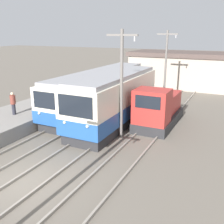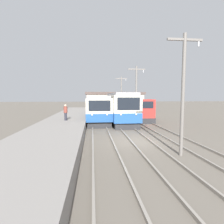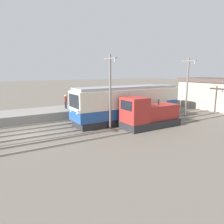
{
  "view_description": "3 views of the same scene",
  "coord_description": "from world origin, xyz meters",
  "views": [
    {
      "loc": [
        8.2,
        -7.65,
        6.6
      ],
      "look_at": [
        0.94,
        7.24,
        1.55
      ],
      "focal_mm": 42.0,
      "sensor_mm": 36.0,
      "label": 1
    },
    {
      "loc": [
        -3.33,
        -12.71,
        3.38
      ],
      "look_at": [
        -1.13,
        6.84,
        1.61
      ],
      "focal_mm": 28.0,
      "sensor_mm": 36.0,
      "label": 2
    },
    {
      "loc": [
        18.78,
        -3.28,
        5.42
      ],
      "look_at": [
        1.46,
        7.36,
        1.51
      ],
      "focal_mm": 35.0,
      "sensor_mm": 36.0,
      "label": 3
    }
  ],
  "objects": [
    {
      "name": "track_center",
      "position": [
        0.2,
        0.0,
        0.07
      ],
      "size": [
        1.54,
        60.0,
        0.14
      ],
      "color": "gray",
      "rests_on": "ground"
    },
    {
      "name": "person_on_platform",
      "position": [
        -6.07,
        5.48,
        1.81
      ],
      "size": [
        0.38,
        0.38,
        1.64
      ],
      "color": "#282833",
      "rests_on": "platform_left"
    },
    {
      "name": "track_left",
      "position": [
        -2.6,
        0.0,
        0.07
      ],
      "size": [
        1.54,
        60.0,
        0.14
      ],
      "color": "gray",
      "rests_on": "ground"
    },
    {
      "name": "commuter_train_left",
      "position": [
        -2.6,
        12.17,
        1.61
      ],
      "size": [
        2.84,
        14.28,
        3.45
      ],
      "color": "#28282B",
      "rests_on": "ground"
    },
    {
      "name": "shunting_locomotive",
      "position": [
        3.2,
        10.37,
        1.21
      ],
      "size": [
        2.4,
        5.87,
        3.0
      ],
      "color": "#28282B",
      "rests_on": "ground"
    },
    {
      "name": "commuter_train_center",
      "position": [
        0.2,
        9.22,
        1.75
      ],
      "size": [
        2.84,
        10.46,
        3.78
      ],
      "color": "#28282B",
      "rests_on": "ground"
    },
    {
      "name": "track_right",
      "position": [
        3.2,
        0.0,
        0.07
      ],
      "size": [
        1.54,
        60.0,
        0.14
      ],
      "color": "gray",
      "rests_on": "ground"
    },
    {
      "name": "catenary_mast_mid",
      "position": [
        1.71,
        7.02,
        3.72
      ],
      "size": [
        2.0,
        0.2,
        6.8
      ],
      "color": "slate",
      "rests_on": "ground"
    },
    {
      "name": "catenary_mast_near",
      "position": [
        1.71,
        -3.44,
        3.72
      ],
      "size": [
        2.0,
        0.2,
        6.8
      ],
      "color": "slate",
      "rests_on": "ground"
    },
    {
      "name": "ground_plane",
      "position": [
        0.0,
        0.0,
        0.0
      ],
      "size": [
        200.0,
        200.0,
        0.0
      ],
      "primitive_type": "plane",
      "color": "#665E54"
    },
    {
      "name": "station_building",
      "position": [
        1.5,
        26.0,
        2.16
      ],
      "size": [
        12.6,
        6.3,
        4.28
      ],
      "color": "#AD9E8E",
      "rests_on": "ground"
    },
    {
      "name": "catenary_mast_far",
      "position": [
        1.71,
        17.47,
        3.72
      ],
      "size": [
        2.0,
        0.2,
        6.8
      ],
      "color": "slate",
      "rests_on": "ground"
    },
    {
      "name": "platform_left",
      "position": [
        -6.25,
        0.0,
        0.46
      ],
      "size": [
        4.5,
        54.0,
        0.92
      ],
      "primitive_type": "cube",
      "color": "gray",
      "rests_on": "ground"
    }
  ]
}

